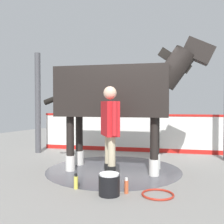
{
  "coord_description": "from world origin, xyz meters",
  "views": [
    {
      "loc": [
        5.18,
        2.5,
        1.4
      ],
      "look_at": [
        0.65,
        0.15,
        1.24
      ],
      "focal_mm": 42.61,
      "sensor_mm": 36.0,
      "label": 1
    }
  ],
  "objects_px": {
    "wash_bucket": "(109,184)",
    "bottle_spray": "(126,186)",
    "handler": "(110,128)",
    "hose_coil": "(158,194)",
    "bottle_shampoo": "(76,182)",
    "horse": "(119,93)"
  },
  "relations": [
    {
      "from": "handler",
      "to": "bottle_spray",
      "type": "xyz_separation_m",
      "value": [
        0.33,
        0.46,
        -0.87
      ]
    },
    {
      "from": "bottle_shampoo",
      "to": "wash_bucket",
      "type": "bearing_deg",
      "value": 88.64
    },
    {
      "from": "horse",
      "to": "wash_bucket",
      "type": "xyz_separation_m",
      "value": [
        1.46,
        0.55,
        -1.45
      ]
    },
    {
      "from": "bottle_shampoo",
      "to": "hose_coil",
      "type": "xyz_separation_m",
      "value": [
        -0.31,
        1.29,
        -0.1
      ]
    },
    {
      "from": "bottle_shampoo",
      "to": "bottle_spray",
      "type": "bearing_deg",
      "value": 102.2
    },
    {
      "from": "bottle_shampoo",
      "to": "bottle_spray",
      "type": "distance_m",
      "value": 0.85
    },
    {
      "from": "bottle_shampoo",
      "to": "hose_coil",
      "type": "height_order",
      "value": "bottle_shampoo"
    },
    {
      "from": "horse",
      "to": "handler",
      "type": "relative_size",
      "value": 2.07
    },
    {
      "from": "handler",
      "to": "hose_coil",
      "type": "bearing_deg",
      "value": 125.62
    },
    {
      "from": "bottle_shampoo",
      "to": "horse",
      "type": "bearing_deg",
      "value": 177.03
    },
    {
      "from": "hose_coil",
      "to": "handler",
      "type": "bearing_deg",
      "value": -102.16
    },
    {
      "from": "wash_bucket",
      "to": "horse",
      "type": "bearing_deg",
      "value": -159.22
    },
    {
      "from": "wash_bucket",
      "to": "hose_coil",
      "type": "xyz_separation_m",
      "value": [
        -0.33,
        0.67,
        -0.15
      ]
    },
    {
      "from": "bottle_spray",
      "to": "hose_coil",
      "type": "bearing_deg",
      "value": 105.88
    },
    {
      "from": "handler",
      "to": "bottle_shampoo",
      "type": "height_order",
      "value": "handler"
    },
    {
      "from": "handler",
      "to": "wash_bucket",
      "type": "bearing_deg",
      "value": 74.44
    },
    {
      "from": "bottle_spray",
      "to": "hose_coil",
      "type": "relative_size",
      "value": 0.49
    },
    {
      "from": "wash_bucket",
      "to": "bottle_spray",
      "type": "relative_size",
      "value": 1.38
    },
    {
      "from": "handler",
      "to": "wash_bucket",
      "type": "xyz_separation_m",
      "value": [
        0.53,
        0.26,
        -0.82
      ]
    },
    {
      "from": "horse",
      "to": "handler",
      "type": "bearing_deg",
      "value": -87.73
    },
    {
      "from": "wash_bucket",
      "to": "bottle_spray",
      "type": "xyz_separation_m",
      "value": [
        -0.19,
        0.2,
        -0.05
      ]
    },
    {
      "from": "bottle_spray",
      "to": "horse",
      "type": "bearing_deg",
      "value": -149.2
    }
  ]
}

